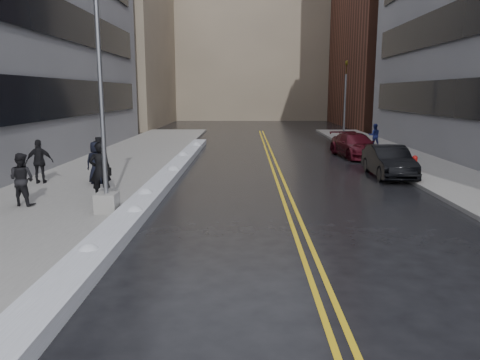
{
  "coord_description": "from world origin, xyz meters",
  "views": [
    {
      "loc": [
        1.01,
        -12.02,
        3.8
      ],
      "look_at": [
        0.83,
        1.32,
        1.3
      ],
      "focal_mm": 35.0,
      "sensor_mm": 36.0,
      "label": 1
    }
  ],
  "objects_px": {
    "pedestrian_east": "(374,135)",
    "pedestrian_fedora": "(100,170)",
    "fire_hydrant": "(415,162)",
    "pedestrian_c": "(96,162)",
    "lamppost": "(103,135)",
    "traffic_signal": "(345,98)",
    "car_black": "(389,161)",
    "car_maroon": "(355,145)",
    "pedestrian_d": "(40,162)",
    "pedestrian_b": "(22,179)"
  },
  "relations": [
    {
      "from": "fire_hydrant",
      "to": "pedestrian_c",
      "type": "bearing_deg",
      "value": -166.43
    },
    {
      "from": "pedestrian_b",
      "to": "pedestrian_d",
      "type": "relative_size",
      "value": 0.97
    },
    {
      "from": "pedestrian_east",
      "to": "pedestrian_fedora",
      "type": "bearing_deg",
      "value": 52.85
    },
    {
      "from": "fire_hydrant",
      "to": "pedestrian_c",
      "type": "relative_size",
      "value": 0.42
    },
    {
      "from": "traffic_signal",
      "to": "pedestrian_fedora",
      "type": "relative_size",
      "value": 3.03
    },
    {
      "from": "lamppost",
      "to": "pedestrian_fedora",
      "type": "relative_size",
      "value": 3.85
    },
    {
      "from": "fire_hydrant",
      "to": "pedestrian_fedora",
      "type": "distance_m",
      "value": 14.42
    },
    {
      "from": "pedestrian_d",
      "to": "car_maroon",
      "type": "bearing_deg",
      "value": -157.84
    },
    {
      "from": "fire_hydrant",
      "to": "pedestrian_fedora",
      "type": "xyz_separation_m",
      "value": [
        -13.07,
        -6.05,
        0.59
      ]
    },
    {
      "from": "pedestrian_b",
      "to": "lamppost",
      "type": "bearing_deg",
      "value": 176.69
    },
    {
      "from": "pedestrian_c",
      "to": "pedestrian_east",
      "type": "xyz_separation_m",
      "value": [
        14.76,
        13.18,
        -0.08
      ]
    },
    {
      "from": "traffic_signal",
      "to": "car_maroon",
      "type": "xyz_separation_m",
      "value": [
        -1.0,
        -8.24,
        -2.7
      ]
    },
    {
      "from": "fire_hydrant",
      "to": "car_black",
      "type": "height_order",
      "value": "car_black"
    },
    {
      "from": "traffic_signal",
      "to": "fire_hydrant",
      "type": "bearing_deg",
      "value": -87.95
    },
    {
      "from": "lamppost",
      "to": "car_black",
      "type": "height_order",
      "value": "lamppost"
    },
    {
      "from": "fire_hydrant",
      "to": "pedestrian_fedora",
      "type": "height_order",
      "value": "pedestrian_fedora"
    },
    {
      "from": "pedestrian_b",
      "to": "pedestrian_east",
      "type": "relative_size",
      "value": 1.1
    },
    {
      "from": "pedestrian_east",
      "to": "car_maroon",
      "type": "distance_m",
      "value": 4.6
    },
    {
      "from": "fire_hydrant",
      "to": "car_black",
      "type": "relative_size",
      "value": 0.17
    },
    {
      "from": "pedestrian_d",
      "to": "pedestrian_east",
      "type": "bearing_deg",
      "value": -151.77
    },
    {
      "from": "pedestrian_fedora",
      "to": "pedestrian_d",
      "type": "distance_m",
      "value": 4.26
    },
    {
      "from": "pedestrian_fedora",
      "to": "car_black",
      "type": "xyz_separation_m",
      "value": [
        11.57,
        5.16,
        -0.43
      ]
    },
    {
      "from": "pedestrian_east",
      "to": "car_black",
      "type": "bearing_deg",
      "value": 82.2
    },
    {
      "from": "pedestrian_d",
      "to": "car_maroon",
      "type": "xyz_separation_m",
      "value": [
        14.87,
        9.12,
        -0.34
      ]
    },
    {
      "from": "pedestrian_fedora",
      "to": "pedestrian_d",
      "type": "bearing_deg",
      "value": -59.39
    },
    {
      "from": "pedestrian_d",
      "to": "pedestrian_east",
      "type": "xyz_separation_m",
      "value": [
        17.08,
        13.15,
        -0.11
      ]
    },
    {
      "from": "pedestrian_fedora",
      "to": "car_maroon",
      "type": "relative_size",
      "value": 0.41
    },
    {
      "from": "pedestrian_c",
      "to": "car_black",
      "type": "relative_size",
      "value": 0.4
    },
    {
      "from": "car_maroon",
      "to": "pedestrian_b",
      "type": "bearing_deg",
      "value": -144.51
    },
    {
      "from": "traffic_signal",
      "to": "car_black",
      "type": "xyz_separation_m",
      "value": [
        -1.0,
        -14.89,
        -2.69
      ]
    },
    {
      "from": "pedestrian_d",
      "to": "car_maroon",
      "type": "height_order",
      "value": "pedestrian_d"
    },
    {
      "from": "pedestrian_b",
      "to": "car_black",
      "type": "xyz_separation_m",
      "value": [
        13.81,
        6.24,
        -0.3
      ]
    },
    {
      "from": "pedestrian_c",
      "to": "lamppost",
      "type": "bearing_deg",
      "value": 113.01
    },
    {
      "from": "pedestrian_b",
      "to": "car_maroon",
      "type": "distance_m",
      "value": 18.9
    },
    {
      "from": "fire_hydrant",
      "to": "pedestrian_east",
      "type": "height_order",
      "value": "pedestrian_east"
    },
    {
      "from": "pedestrian_b",
      "to": "pedestrian_east",
      "type": "xyz_separation_m",
      "value": [
        16.02,
        16.93,
        -0.08
      ]
    },
    {
      "from": "lamppost",
      "to": "traffic_signal",
      "type": "relative_size",
      "value": 1.27
    },
    {
      "from": "pedestrian_fedora",
      "to": "pedestrian_east",
      "type": "xyz_separation_m",
      "value": [
        13.78,
        15.84,
        -0.2
      ]
    },
    {
      "from": "lamppost",
      "to": "pedestrian_fedora",
      "type": "height_order",
      "value": "lamppost"
    },
    {
      "from": "pedestrian_c",
      "to": "car_maroon",
      "type": "xyz_separation_m",
      "value": [
        12.55,
        9.16,
        -0.31
      ]
    },
    {
      "from": "pedestrian_b",
      "to": "fire_hydrant",
      "type": "bearing_deg",
      "value": -142.32
    },
    {
      "from": "pedestrian_b",
      "to": "pedestrian_east",
      "type": "bearing_deg",
      "value": -120.73
    },
    {
      "from": "pedestrian_fedora",
      "to": "lamppost",
      "type": "bearing_deg",
      "value": 91.37
    },
    {
      "from": "pedestrian_east",
      "to": "traffic_signal",
      "type": "bearing_deg",
      "value": -70.12
    },
    {
      "from": "lamppost",
      "to": "pedestrian_d",
      "type": "bearing_deg",
      "value": 131.29
    },
    {
      "from": "pedestrian_fedora",
      "to": "pedestrian_d",
      "type": "height_order",
      "value": "pedestrian_fedora"
    },
    {
      "from": "pedestrian_d",
      "to": "car_black",
      "type": "xyz_separation_m",
      "value": [
        14.87,
        2.47,
        -0.33
      ]
    },
    {
      "from": "pedestrian_b",
      "to": "car_maroon",
      "type": "height_order",
      "value": "pedestrian_b"
    },
    {
      "from": "pedestrian_east",
      "to": "car_black",
      "type": "distance_m",
      "value": 10.91
    },
    {
      "from": "lamppost",
      "to": "pedestrian_east",
      "type": "distance_m",
      "value": 22.1
    }
  ]
}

